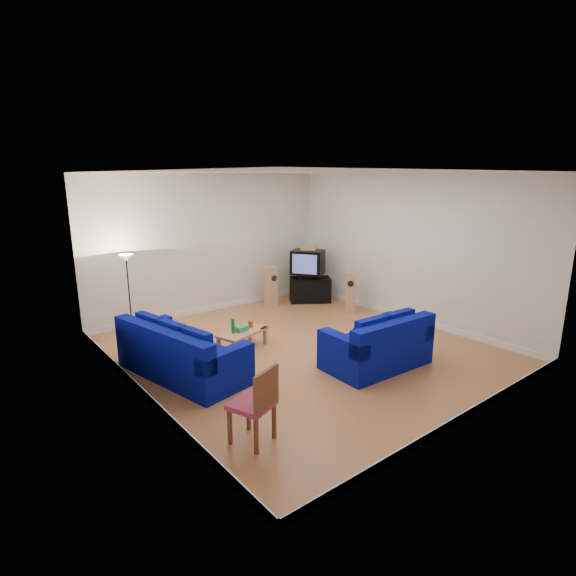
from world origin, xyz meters
TOP-DOWN VIEW (x-y plane):
  - room at (0.00, 0.00)m, footprint 6.01×6.51m
  - sofa_three_seat at (-2.26, 0.34)m, footprint 1.43×2.43m
  - sofa_loveseat at (0.52, -1.40)m, footprint 1.81×1.07m
  - coffee_table at (-0.84, 0.70)m, footprint 1.06×0.73m
  - bottle at (-1.04, 0.70)m, footprint 0.08×0.08m
  - tissue_box at (-0.85, 0.70)m, footprint 0.26×0.18m
  - red_canister at (-0.60, 0.78)m, footprint 0.09×0.09m
  - remote at (-0.43, 0.59)m, footprint 0.17×0.10m
  - tv_stand at (2.31, 2.41)m, footprint 1.15×1.03m
  - av_receiver at (2.25, 2.46)m, footprint 0.58×0.55m
  - television at (2.25, 2.44)m, footprint 0.91×0.96m
  - centre_speaker at (2.28, 2.46)m, footprint 0.35×0.38m
  - speaker_left at (1.28, 2.70)m, footprint 0.24×0.31m
  - speaker_right at (2.45, 1.13)m, footprint 0.36×0.36m
  - floor_lamp at (-2.19, 2.70)m, footprint 0.28×0.28m
  - dining_chair at (-2.35, -1.97)m, footprint 0.60×0.60m

SIDE VIEW (x-z plane):
  - coffee_table at x=-0.84m, z-range 0.12..0.48m
  - tv_stand at x=2.31m, z-range 0.00..0.62m
  - sofa_three_seat at x=-2.26m, z-range -0.11..0.77m
  - sofa_loveseat at x=0.52m, z-range -0.11..0.78m
  - remote at x=-0.43m, z-range 0.35..0.37m
  - tissue_box at x=-0.85m, z-range 0.35..0.45m
  - red_canister at x=-0.60m, z-range 0.35..0.48m
  - speaker_right at x=2.45m, z-range 0.00..0.97m
  - bottle at x=-1.04m, z-range 0.35..0.63m
  - speaker_left at x=1.28m, z-range 0.00..0.99m
  - dining_chair at x=-2.35m, z-range 0.06..1.03m
  - av_receiver at x=2.25m, z-range 0.62..0.72m
  - television at x=2.25m, z-range 0.72..1.33m
  - floor_lamp at x=-2.19m, z-range 0.54..2.20m
  - centre_speaker at x=2.28m, z-range 1.33..1.46m
  - room at x=0.00m, z-range -0.06..3.15m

